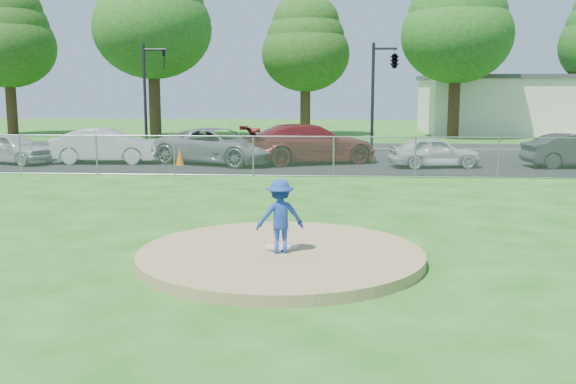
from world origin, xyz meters
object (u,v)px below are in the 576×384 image
pitcher (280,216)px  parked_car_darkred (310,144)px  parked_car_white (106,146)px  tree_left (152,13)px  traffic_signal_center (392,62)px  traffic_signal_left (149,87)px  commercial_building (533,104)px  tree_right (457,21)px  parked_car_gray (218,146)px  parked_car_charcoal (576,151)px  parked_car_pearl (435,152)px  traffic_cone (180,157)px  tree_center (306,43)px  tree_far_left (7,35)px  parked_car_silver (13,148)px

pitcher → parked_car_darkred: parked_car_darkred is taller
parked_car_darkred → parked_car_white: bearing=71.4°
tree_left → traffic_signal_center: size_ratio=2.24×
traffic_signal_left → pitcher: bearing=-68.4°
commercial_building → tree_right: size_ratio=1.41×
pitcher → parked_car_gray: bearing=-91.7°
parked_car_gray → parked_car_charcoal: parked_car_gray is taller
parked_car_white → parked_car_pearl: parked_car_white is taller
traffic_signal_left → traffic_cone: bearing=-64.8°
tree_center → parked_car_charcoal: size_ratio=2.33×
parked_car_white → parked_car_darkred: (8.99, 0.54, 0.10)m
tree_center → tree_far_left: bearing=-177.3°
pitcher → parked_car_charcoal: pitcher is taller
parked_car_gray → parked_car_silver: bearing=116.7°
traffic_signal_left → traffic_signal_center: (12.73, -0.00, 1.25)m
tree_left → parked_car_darkred: size_ratio=2.11×
tree_center → traffic_signal_left: (-7.76, -12.00, -3.11)m
tree_right → parked_car_white: (-18.01, -16.15, -6.88)m
traffic_signal_center → pitcher: size_ratio=4.08×
tree_center → parked_car_darkred: size_ratio=1.66×
parked_car_pearl → tree_right: bearing=-22.0°
commercial_building → parked_car_silver: commercial_building is taller
parked_car_darkred → parked_car_silver: bearing=72.3°
traffic_signal_left → parked_car_white: (-0.24, -6.15, -2.59)m
tree_left → tree_center: 10.59m
parked_car_silver → parked_car_pearl: bearing=-68.6°
tree_left → traffic_cone: size_ratio=17.24×
pitcher → parked_car_white: (-9.01, 16.01, -0.11)m
tree_left → parked_car_gray: tree_left is taller
tree_right → parked_car_pearl: bearing=-102.8°
tree_left → pitcher: bearing=-70.5°
tree_left → parked_car_silver: size_ratio=3.15×
parked_car_white → parked_car_gray: 4.99m
tree_far_left → tree_right: bearing=-1.8°
parked_car_gray → parked_car_darkred: 4.03m
traffic_signal_center → parked_car_silver: size_ratio=1.41×
parked_car_silver → parked_car_white: 4.03m
tree_center → parked_car_charcoal: 22.71m
parked_car_darkred → commercial_building: bearing=-58.6°
pitcher → tree_far_left: bearing=-72.2°
commercial_building → parked_car_gray: bearing=-132.2°
tree_center → parked_car_pearl: tree_center is taller
traffic_signal_left → parked_car_pearl: 15.74m
pitcher → parked_car_pearl: bearing=-124.4°
traffic_signal_left → parked_car_silver: traffic_signal_left is taller
traffic_signal_center → parked_car_charcoal: bearing=-41.7°
tree_right → tree_left: bearing=-177.1°
tree_center → parked_car_white: 20.64m
commercial_building → parked_car_charcoal: 22.92m
tree_center → parked_car_charcoal: tree_center is taller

